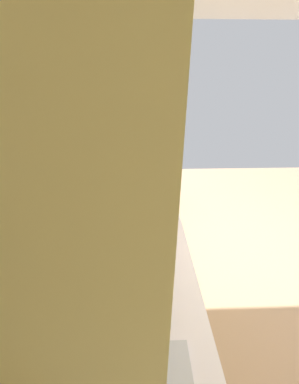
# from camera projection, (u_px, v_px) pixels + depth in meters

# --- Properties ---
(ground_plane) EXTENTS (6.48, 6.48, 0.00)m
(ground_plane) POSITION_uv_depth(u_px,v_px,m) (255.00, 273.00, 2.52)
(ground_plane) COLOR tan
(wall_back) EXTENTS (4.17, 0.12, 2.71)m
(wall_back) POSITION_uv_depth(u_px,v_px,m) (100.00, 161.00, 1.85)
(wall_back) COLOR beige
(wall_back) RESTS_ON ground_plane
(counter_run) EXTENTS (3.34, 0.63, 0.90)m
(counter_run) POSITION_uv_depth(u_px,v_px,m) (145.00, 271.00, 1.97)
(counter_run) COLOR #D9C86C
(counter_run) RESTS_ON ground_plane
(upper_cabinets) EXTENTS (2.44, 0.34, 0.70)m
(upper_cabinets) POSITION_uv_depth(u_px,v_px,m) (121.00, 111.00, 1.34)
(upper_cabinets) COLOR #DEC46C
(window_back_wall) EXTENTS (0.48, 0.02, 0.51)m
(window_back_wall) POSITION_uv_depth(u_px,v_px,m) (47.00, 366.00, 0.65)
(window_back_wall) COLOR #997A4C
(oven_range) EXTENTS (0.59, 0.65, 1.08)m
(oven_range) POSITION_uv_depth(u_px,v_px,m) (144.00, 179.00, 3.70)
(oven_range) COLOR black
(oven_range) RESTS_ON ground_plane
(microwave) EXTENTS (0.48, 0.34, 0.28)m
(microwave) POSITION_uv_depth(u_px,v_px,m) (142.00, 183.00, 2.21)
(microwave) COLOR white
(microwave) RESTS_ON counter_run
(bowl) EXTENTS (0.17, 0.17, 0.06)m
(bowl) POSITION_uv_depth(u_px,v_px,m) (153.00, 246.00, 1.54)
(bowl) COLOR #D84C47
(bowl) RESTS_ON counter_run
(kettle) EXTENTS (0.19, 0.14, 0.17)m
(kettle) POSITION_uv_depth(u_px,v_px,m) (151.00, 217.00, 1.79)
(kettle) COLOR red
(kettle) RESTS_ON counter_run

